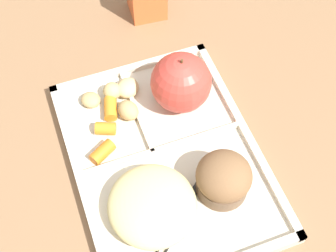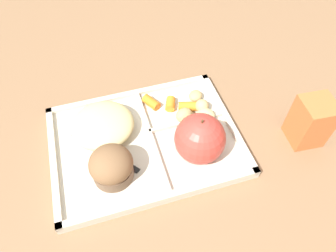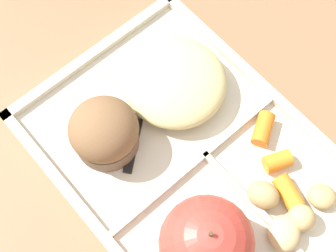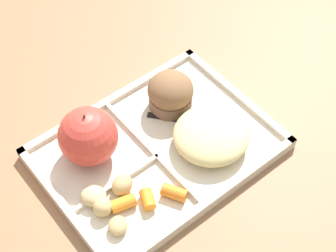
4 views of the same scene
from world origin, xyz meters
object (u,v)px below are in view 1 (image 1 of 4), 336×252
green_apple (181,83)px  bran_muffin (223,178)px  lunch_tray (166,159)px  plastic_fork (183,210)px

green_apple → bran_muffin: size_ratio=1.28×
lunch_tray → plastic_fork: 0.08m
bran_muffin → plastic_fork: bearing=-78.7°
bran_muffin → lunch_tray: bearing=-142.1°
lunch_tray → green_apple: size_ratio=3.65×
bran_muffin → plastic_fork: (0.01, -0.06, -0.03)m
green_apple → plastic_fork: bearing=-19.9°
lunch_tray → bran_muffin: bearing=37.9°
green_apple → bran_muffin: 0.16m
lunch_tray → plastic_fork: lunch_tray is taller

